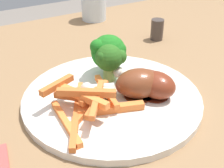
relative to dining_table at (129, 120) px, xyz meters
name	(u,v)px	position (x,y,z in m)	size (l,w,h in m)	color
dining_table	(129,120)	(0.00, 0.00, 0.00)	(1.12, 0.80, 0.73)	#8E6B47
dinner_plate	(112,97)	(0.07, 0.05, 0.11)	(0.29, 0.29, 0.01)	white
broccoli_floret_front	(109,52)	(0.04, -0.01, 0.16)	(0.07, 0.07, 0.07)	#92AF4C
broccoli_floret_middle	(110,59)	(0.05, 0.01, 0.16)	(0.05, 0.05, 0.07)	#90BE5D
carrot_fries_pile	(88,102)	(0.13, 0.07, 0.13)	(0.14, 0.14, 0.04)	orange
chicken_drumstick_near	(153,84)	(0.02, 0.08, 0.14)	(0.07, 0.12, 0.04)	#521B0F
chicken_drumstick_far	(137,83)	(0.04, 0.07, 0.14)	(0.14, 0.07, 0.04)	#501A11
chicken_drumstick_extra	(136,84)	(0.04, 0.07, 0.14)	(0.13, 0.08, 0.05)	#522112
water_glass	(94,1)	(-0.09, -0.32, 0.16)	(0.07, 0.07, 0.10)	silver
pepper_shaker	(157,30)	(-0.15, -0.12, 0.13)	(0.03, 0.03, 0.05)	#423833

